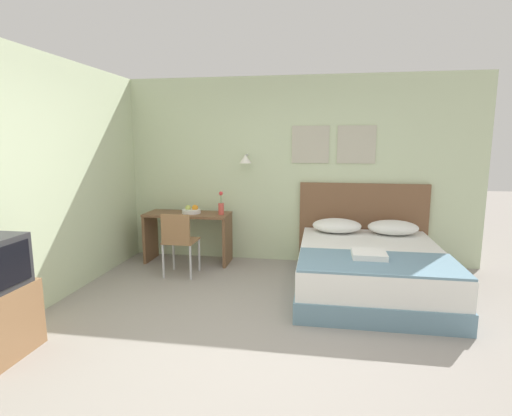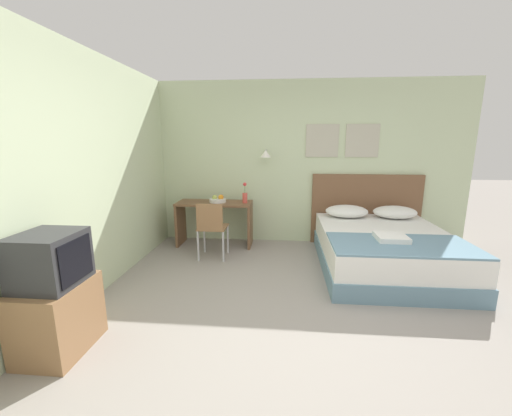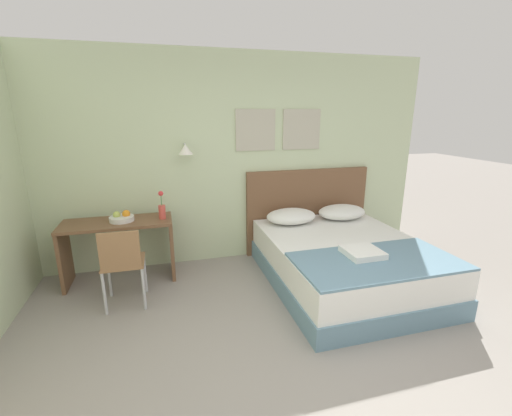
{
  "view_description": "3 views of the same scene",
  "coord_description": "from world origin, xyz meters",
  "px_view_note": "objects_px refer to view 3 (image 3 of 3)",
  "views": [
    {
      "loc": [
        0.52,
        -3.17,
        1.75
      ],
      "look_at": [
        -0.21,
        1.27,
        0.99
      ],
      "focal_mm": 28.0,
      "sensor_mm": 36.0,
      "label": 1
    },
    {
      "loc": [
        -0.25,
        -2.68,
        1.7
      ],
      "look_at": [
        -0.59,
        1.14,
        0.87
      ],
      "focal_mm": 22.0,
      "sensor_mm": 36.0,
      "label": 2
    },
    {
      "loc": [
        -0.83,
        -1.75,
        1.92
      ],
      "look_at": [
        0.11,
        1.64,
        0.93
      ],
      "focal_mm": 24.0,
      "sensor_mm": 36.0,
      "label": 3
    }
  ],
  "objects_px": {
    "headboard": "(307,210)",
    "throw_blanket": "(377,261)",
    "bed": "(344,262)",
    "pillow_right": "(342,212)",
    "folded_towel_near_foot": "(363,252)",
    "desk_chair": "(122,261)",
    "flower_vase": "(162,209)",
    "desk": "(119,239)",
    "pillow_left": "(291,216)",
    "fruit_bowl": "(122,218)"
  },
  "relations": [
    {
      "from": "folded_towel_near_foot",
      "to": "flower_vase",
      "type": "distance_m",
      "value": 2.26
    },
    {
      "from": "pillow_left",
      "to": "folded_towel_near_foot",
      "type": "distance_m",
      "value": 1.25
    },
    {
      "from": "throw_blanket",
      "to": "desk_chair",
      "type": "distance_m",
      "value": 2.49
    },
    {
      "from": "headboard",
      "to": "desk",
      "type": "height_order",
      "value": "headboard"
    },
    {
      "from": "pillow_left",
      "to": "desk",
      "type": "height_order",
      "value": "desk"
    },
    {
      "from": "desk",
      "to": "pillow_left",
      "type": "bearing_deg",
      "value": -0.55
    },
    {
      "from": "pillow_left",
      "to": "fruit_bowl",
      "type": "relative_size",
      "value": 2.41
    },
    {
      "from": "headboard",
      "to": "pillow_left",
      "type": "height_order",
      "value": "headboard"
    },
    {
      "from": "pillow_right",
      "to": "throw_blanket",
      "type": "relative_size",
      "value": 0.41
    },
    {
      "from": "fruit_bowl",
      "to": "pillow_left",
      "type": "bearing_deg",
      "value": -0.59
    },
    {
      "from": "throw_blanket",
      "to": "desk",
      "type": "distance_m",
      "value": 2.83
    },
    {
      "from": "folded_towel_near_foot",
      "to": "desk",
      "type": "bearing_deg",
      "value": 152.86
    },
    {
      "from": "desk_chair",
      "to": "flower_vase",
      "type": "distance_m",
      "value": 0.81
    },
    {
      "from": "throw_blanket",
      "to": "flower_vase",
      "type": "height_order",
      "value": "flower_vase"
    },
    {
      "from": "throw_blanket",
      "to": "folded_towel_near_foot",
      "type": "xyz_separation_m",
      "value": [
        -0.07,
        0.14,
        0.04
      ]
    },
    {
      "from": "flower_vase",
      "to": "pillow_left",
      "type": "bearing_deg",
      "value": 0.3
    },
    {
      "from": "bed",
      "to": "folded_towel_near_foot",
      "type": "relative_size",
      "value": 5.89
    },
    {
      "from": "headboard",
      "to": "folded_towel_near_foot",
      "type": "distance_m",
      "value": 1.52
    },
    {
      "from": "fruit_bowl",
      "to": "headboard",
      "type": "bearing_deg",
      "value": 6.75
    },
    {
      "from": "throw_blanket",
      "to": "desk",
      "type": "xyz_separation_m",
      "value": [
        -2.48,
        1.38,
        -0.03
      ]
    },
    {
      "from": "headboard",
      "to": "desk",
      "type": "bearing_deg",
      "value": -173.38
    },
    {
      "from": "pillow_left",
      "to": "fruit_bowl",
      "type": "bearing_deg",
      "value": 179.41
    },
    {
      "from": "bed",
      "to": "pillow_right",
      "type": "bearing_deg",
      "value": 64.19
    },
    {
      "from": "desk_chair",
      "to": "fruit_bowl",
      "type": "bearing_deg",
      "value": 93.29
    },
    {
      "from": "headboard",
      "to": "flower_vase",
      "type": "height_order",
      "value": "headboard"
    },
    {
      "from": "headboard",
      "to": "throw_blanket",
      "type": "relative_size",
      "value": 1.11
    },
    {
      "from": "throw_blanket",
      "to": "desk",
      "type": "height_order",
      "value": "desk"
    },
    {
      "from": "headboard",
      "to": "pillow_left",
      "type": "relative_size",
      "value": 2.71
    },
    {
      "from": "desk",
      "to": "fruit_bowl",
      "type": "relative_size",
      "value": 4.49
    },
    {
      "from": "desk_chair",
      "to": "fruit_bowl",
      "type": "height_order",
      "value": "fruit_bowl"
    },
    {
      "from": "fruit_bowl",
      "to": "flower_vase",
      "type": "xyz_separation_m",
      "value": [
        0.45,
        -0.03,
        0.07
      ]
    },
    {
      "from": "pillow_right",
      "to": "fruit_bowl",
      "type": "xyz_separation_m",
      "value": [
        -2.79,
        0.02,
        0.15
      ]
    },
    {
      "from": "bed",
      "to": "folded_towel_near_foot",
      "type": "distance_m",
      "value": 0.56
    },
    {
      "from": "headboard",
      "to": "desk_chair",
      "type": "bearing_deg",
      "value": -158.6
    },
    {
      "from": "headboard",
      "to": "throw_blanket",
      "type": "height_order",
      "value": "headboard"
    },
    {
      "from": "headboard",
      "to": "folded_towel_near_foot",
      "type": "relative_size",
      "value": 5.04
    },
    {
      "from": "pillow_left",
      "to": "desk",
      "type": "xyz_separation_m",
      "value": [
        -2.11,
        0.02,
        -0.11
      ]
    },
    {
      "from": "pillow_left",
      "to": "fruit_bowl",
      "type": "xyz_separation_m",
      "value": [
        -2.05,
        0.02,
        0.15
      ]
    },
    {
      "from": "throw_blanket",
      "to": "desk_chair",
      "type": "xyz_separation_m",
      "value": [
        -2.38,
        0.73,
        -0.03
      ]
    },
    {
      "from": "desk",
      "to": "bed",
      "type": "bearing_deg",
      "value": -17.39
    },
    {
      "from": "pillow_left",
      "to": "flower_vase",
      "type": "relative_size",
      "value": 1.99
    },
    {
      "from": "desk",
      "to": "desk_chair",
      "type": "bearing_deg",
      "value": -81.6
    },
    {
      "from": "bed",
      "to": "pillow_left",
      "type": "relative_size",
      "value": 3.17
    },
    {
      "from": "desk_chair",
      "to": "flower_vase",
      "type": "bearing_deg",
      "value": 56.45
    },
    {
      "from": "pillow_right",
      "to": "bed",
      "type": "bearing_deg",
      "value": -115.81
    },
    {
      "from": "folded_towel_near_foot",
      "to": "desk",
      "type": "relative_size",
      "value": 0.29
    },
    {
      "from": "headboard",
      "to": "fruit_bowl",
      "type": "height_order",
      "value": "headboard"
    },
    {
      "from": "bed",
      "to": "desk",
      "type": "xyz_separation_m",
      "value": [
        -2.48,
        0.78,
        0.25
      ]
    },
    {
      "from": "headboard",
      "to": "folded_towel_near_foot",
      "type": "height_order",
      "value": "headboard"
    },
    {
      "from": "bed",
      "to": "headboard",
      "type": "height_order",
      "value": "headboard"
    }
  ]
}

